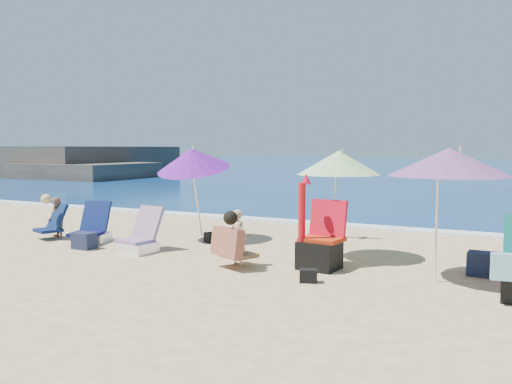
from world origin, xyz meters
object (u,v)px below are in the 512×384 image
at_px(umbrella_blue, 193,159).
at_px(person_center, 234,239).
at_px(person_left, 55,217).
at_px(umbrella_turquoise, 449,162).
at_px(umbrella_striped, 339,163).
at_px(chair_navy, 92,231).
at_px(furled_umbrella, 303,217).
at_px(camp_chair_left, 321,248).
at_px(chair_rainbow, 140,240).

bearing_deg(umbrella_blue, person_center, -41.66).
bearing_deg(person_left, umbrella_turquoise, -0.60).
bearing_deg(umbrella_striped, chair_navy, -171.74).
bearing_deg(umbrella_blue, umbrella_turquoise, -12.50).
bearing_deg(umbrella_blue, umbrella_striped, -6.05).
distance_m(umbrella_blue, furled_umbrella, 3.17).
height_order(umbrella_striped, camp_chair_left, umbrella_striped).
relative_size(furled_umbrella, person_left, 1.56).
xyz_separation_m(umbrella_striped, umbrella_blue, (-3.06, 0.32, 0.03)).
relative_size(umbrella_turquoise, camp_chair_left, 2.02).
xyz_separation_m(umbrella_blue, person_left, (-2.67, -0.99, -1.19)).
xyz_separation_m(chair_rainbow, person_center, (2.06, -0.28, 0.22)).
bearing_deg(person_left, umbrella_blue, 20.43).
distance_m(umbrella_turquoise, person_left, 7.61).
distance_m(umbrella_turquoise, camp_chair_left, 2.23).
distance_m(umbrella_blue, person_center, 2.72).
bearing_deg(chair_navy, person_center, -10.09).
bearing_deg(furled_umbrella, chair_navy, 176.93).
xyz_separation_m(person_center, person_left, (-4.51, 0.64, -0.01)).
distance_m(umbrella_blue, chair_rainbow, 1.96).
distance_m(furled_umbrella, person_center, 1.10).
bearing_deg(umbrella_striped, furled_umbrella, -105.55).
distance_m(chair_rainbow, person_center, 2.09).
xyz_separation_m(chair_rainbow, camp_chair_left, (3.28, 0.23, 0.10)).
xyz_separation_m(chair_navy, camp_chair_left, (4.71, -0.11, 0.10)).
bearing_deg(furled_umbrella, person_left, 177.34).
xyz_separation_m(chair_navy, person_left, (-1.01, 0.02, 0.21)).
height_order(umbrella_striped, umbrella_blue, umbrella_blue).
relative_size(umbrella_striped, umbrella_blue, 0.92).
bearing_deg(person_left, chair_navy, -0.86).
bearing_deg(camp_chair_left, umbrella_turquoise, 1.37).
height_order(furled_umbrella, chair_rainbow, furled_umbrella).
bearing_deg(umbrella_blue, furled_umbrella, -24.04).
relative_size(chair_rainbow, camp_chair_left, 0.77).
xyz_separation_m(umbrella_turquoise, umbrella_blue, (-4.84, 1.07, -0.03)).
relative_size(umbrella_blue, camp_chair_left, 1.91).
bearing_deg(umbrella_blue, chair_navy, -148.75).
distance_m(furled_umbrella, chair_rainbow, 3.09).
distance_m(umbrella_turquoise, umbrella_striped, 1.93).
relative_size(chair_navy, person_center, 1.03).
bearing_deg(person_center, umbrella_blue, 138.34).
xyz_separation_m(umbrella_striped, person_left, (-5.73, -0.67, -1.17)).
bearing_deg(chair_navy, umbrella_turquoise, -0.56).
bearing_deg(person_left, umbrella_striped, 6.68).
distance_m(umbrella_striped, furled_umbrella, 1.25).
distance_m(umbrella_blue, camp_chair_left, 3.50).
xyz_separation_m(umbrella_striped, furled_umbrella, (-0.26, -0.92, -0.79)).
xyz_separation_m(umbrella_striped, person_center, (-1.22, -1.31, -1.15)).
height_order(chair_navy, camp_chair_left, camp_chair_left).
relative_size(chair_navy, camp_chair_left, 0.89).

